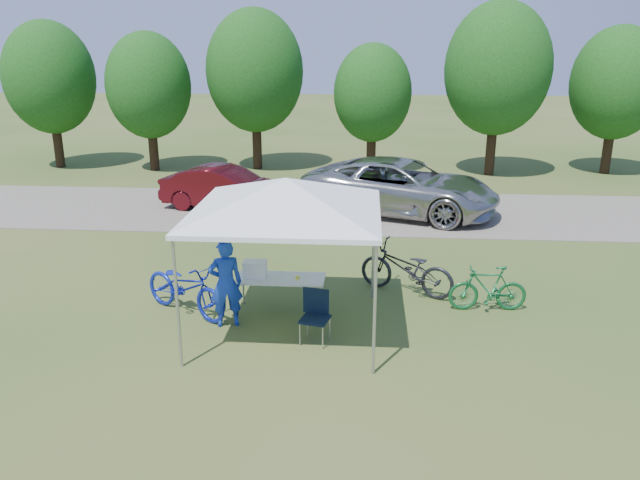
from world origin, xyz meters
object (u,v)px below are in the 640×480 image
at_px(minivan, 400,187).
at_px(bike_green, 488,288).
at_px(cooler, 255,269).
at_px(bike_blue, 185,287).
at_px(folding_chair, 315,311).
at_px(cyclist, 226,283).
at_px(bike_dark, 406,269).
at_px(sedan, 226,188).
at_px(folding_table, 281,280).

bearing_deg(minivan, bike_green, -149.70).
height_order(cooler, bike_blue, bike_blue).
distance_m(folding_chair, bike_green, 3.46).
relative_size(cyclist, bike_dark, 0.81).
height_order(bike_green, minivan, minivan).
relative_size(folding_chair, cooler, 2.05).
bearing_deg(folding_chair, cooler, 150.92).
relative_size(folding_chair, bike_green, 0.61).
xyz_separation_m(cooler, minivan, (3.03, 7.18, -0.02)).
height_order(folding_chair, cyclist, cyclist).
bearing_deg(minivan, sedan, 108.68).
xyz_separation_m(folding_chair, minivan, (1.81, 8.31, 0.29)).
distance_m(folding_chair, cyclist, 1.71).
bearing_deg(folding_chair, cyclist, 178.28).
bearing_deg(bike_dark, minivan, -156.30).
xyz_separation_m(folding_table, sedan, (-2.63, 7.24, 0.03)).
distance_m(cooler, bike_dark, 3.08).
height_order(folding_table, bike_green, bike_green).
relative_size(cyclist, minivan, 0.28).
xyz_separation_m(folding_table, cyclist, (-0.88, -0.68, 0.18)).
distance_m(folding_table, bike_green, 3.90).
bearing_deg(bike_blue, minivan, 2.20).
xyz_separation_m(bike_blue, bike_dark, (4.15, 1.30, -0.01)).
relative_size(folding_table, minivan, 0.29).
bearing_deg(cooler, bike_blue, -169.29).
xyz_separation_m(folding_chair, cooler, (-1.22, 1.12, 0.31)).
xyz_separation_m(cyclist, sedan, (-1.75, 7.92, -0.15)).
bearing_deg(bike_green, bike_blue, -87.47).
bearing_deg(minivan, bike_blue, 169.20).
height_order(folding_table, sedan, sedan).
bearing_deg(cooler, folding_table, 0.00).
relative_size(cooler, bike_green, 0.29).
height_order(cyclist, bike_dark, cyclist).
relative_size(folding_table, bike_green, 1.12).
distance_m(cyclist, sedan, 8.12).
height_order(bike_dark, minivan, minivan).
height_order(folding_chair, bike_blue, bike_blue).
bearing_deg(sedan, folding_table, -146.24).
relative_size(bike_blue, bike_green, 1.38).
distance_m(bike_dark, minivan, 6.14).
xyz_separation_m(folding_table, bike_dark, (2.40, 1.06, -0.11)).
relative_size(folding_table, cooler, 3.79).
xyz_separation_m(bike_green, minivan, (-1.33, 6.85, 0.37)).
bearing_deg(bike_dark, cyclist, -36.87).
distance_m(folding_table, bike_blue, 1.77).
distance_m(folding_table, cyclist, 1.13).
xyz_separation_m(folding_table, minivan, (2.55, 7.18, 0.18)).
bearing_deg(cooler, bike_green, 4.37).
height_order(folding_table, bike_dark, bike_dark).
distance_m(folding_chair, minivan, 8.51).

